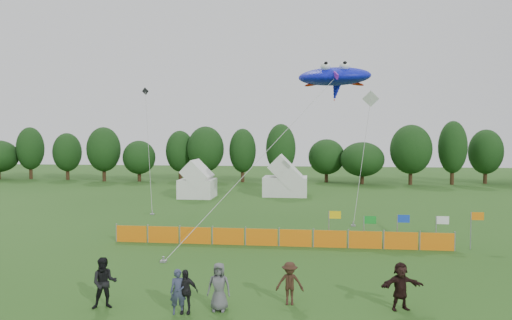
# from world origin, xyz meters

# --- Properties ---
(ground) EXTENTS (160.00, 160.00, 0.00)m
(ground) POSITION_xyz_m (0.00, 0.00, 0.00)
(ground) COLOR #234C16
(ground) RESTS_ON ground
(treeline) EXTENTS (104.57, 8.78, 8.36)m
(treeline) POSITION_xyz_m (1.61, 44.93, 4.18)
(treeline) COLOR #382314
(treeline) RESTS_ON ground
(tent_left) EXTENTS (3.61, 3.61, 3.18)m
(tent_left) POSITION_xyz_m (-8.86, 28.79, 1.61)
(tent_left) COLOR white
(tent_left) RESTS_ON ground
(tent_right) EXTENTS (4.78, 3.83, 3.38)m
(tent_right) POSITION_xyz_m (0.28, 31.32, 1.70)
(tent_right) COLOR silver
(tent_right) RESTS_ON ground
(barrier_fence) EXTENTS (19.90, 0.06, 1.00)m
(barrier_fence) POSITION_xyz_m (1.04, 8.48, 0.50)
(barrier_fence) COLOR orange
(barrier_fence) RESTS_ON ground
(flag_row) EXTENTS (8.73, 0.81, 2.15)m
(flag_row) POSITION_xyz_m (8.20, 8.95, 1.34)
(flag_row) COLOR gray
(flag_row) RESTS_ON ground
(spectator_a) EXTENTS (0.68, 0.54, 1.64)m
(spectator_a) POSITION_xyz_m (-1.90, -2.18, 0.82)
(spectator_a) COLOR #303550
(spectator_a) RESTS_ON ground
(spectator_b) EXTENTS (1.13, 1.01, 1.93)m
(spectator_b) POSITION_xyz_m (-4.81, -1.96, 0.96)
(spectator_b) COLOR black
(spectator_b) RESTS_ON ground
(spectator_c) EXTENTS (1.09, 0.66, 1.66)m
(spectator_c) POSITION_xyz_m (2.09, -0.79, 0.83)
(spectator_c) COLOR #331E14
(spectator_c) RESTS_ON ground
(spectator_d) EXTENTS (0.97, 0.45, 1.62)m
(spectator_d) POSITION_xyz_m (-1.67, -2.08, 0.81)
(spectator_d) COLOR black
(spectator_d) RESTS_ON ground
(spectator_e) EXTENTS (0.88, 0.58, 1.78)m
(spectator_e) POSITION_xyz_m (-0.50, -1.68, 0.89)
(spectator_e) COLOR #525257
(spectator_e) RESTS_ON ground
(spectator_f) EXTENTS (1.73, 0.94, 1.78)m
(spectator_f) POSITION_xyz_m (6.21, -0.84, 0.89)
(spectator_f) COLOR black
(spectator_f) RESTS_ON ground
(stingray_kite) EXTENTS (12.56, 21.00, 12.06)m
(stingray_kite) POSITION_xyz_m (4.73, 18.18, 11.03)
(stingray_kite) COLOR #1019E7
(stingray_kite) RESTS_ON ground
(small_kite_white) EXTENTS (2.73, 6.27, 10.27)m
(small_kite_white) POSITION_xyz_m (7.44, 19.50, 7.28)
(small_kite_white) COLOR silver
(small_kite_white) RESTS_ON ground
(small_kite_dark) EXTENTS (4.36, 9.42, 11.45)m
(small_kite_dark) POSITION_xyz_m (-12.10, 23.03, 6.09)
(small_kite_dark) COLOR black
(small_kite_dark) RESTS_ON ground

